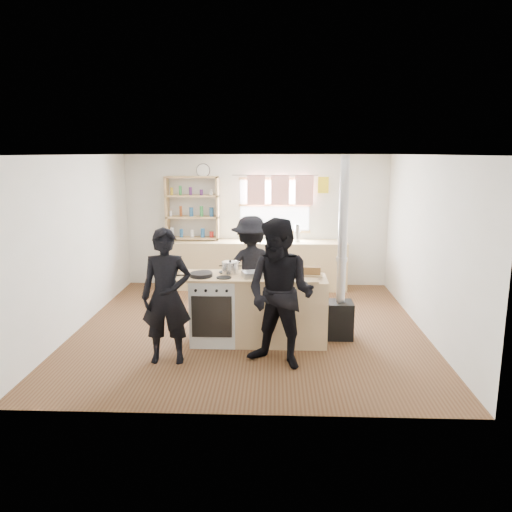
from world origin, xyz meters
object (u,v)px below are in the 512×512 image
(thermos, at_px, (297,233))
(stockpot_stove, at_px, (230,268))
(roast_tray, at_px, (255,274))
(person_near_right, at_px, (280,294))
(flue_heater, at_px, (341,293))
(person_near_left, at_px, (166,296))
(cooking_island, at_px, (258,309))
(skillet_greens, at_px, (201,274))
(bread_board, at_px, (312,272))
(person_far, at_px, (251,269))
(stockpot_counter, at_px, (283,268))

(thermos, height_order, stockpot_stove, thermos)
(roast_tray, relative_size, person_near_right, 0.21)
(flue_heater, relative_size, person_near_left, 1.51)
(cooking_island, distance_m, skillet_greens, 0.90)
(skillet_greens, relative_size, stockpot_stove, 1.49)
(cooking_island, height_order, flue_heater, flue_heater)
(stockpot_stove, xyz_separation_m, person_near_left, (-0.71, -0.78, -0.18))
(bread_board, relative_size, person_near_left, 0.18)
(cooking_island, height_order, person_far, person_far)
(bread_board, xyz_separation_m, person_near_right, (-0.43, -0.77, -0.09))
(flue_heater, height_order, person_far, flue_heater)
(flue_heater, bearing_deg, cooking_island, -169.78)
(skillet_greens, bearing_deg, cooking_island, 6.80)
(thermos, height_order, person_far, person_far)
(flue_heater, relative_size, person_near_right, 1.40)
(stockpot_counter, bearing_deg, stockpot_stove, 174.22)
(cooking_island, bearing_deg, skillet_greens, -173.20)
(stockpot_stove, height_order, person_far, person_far)
(flue_heater, bearing_deg, stockpot_counter, -167.07)
(stockpot_stove, xyz_separation_m, flue_heater, (1.50, 0.11, -0.37))
(stockpot_stove, bearing_deg, person_near_left, -132.27)
(person_near_left, bearing_deg, thermos, 60.78)
(flue_heater, xyz_separation_m, person_far, (-1.27, 0.74, 0.16))
(thermos, relative_size, stockpot_stove, 1.33)
(cooking_island, xyz_separation_m, roast_tray, (-0.04, -0.07, 0.50))
(person_near_left, bearing_deg, skillet_greens, 57.81)
(skillet_greens, xyz_separation_m, person_near_right, (1.04, -0.67, -0.06))
(skillet_greens, xyz_separation_m, stockpot_stove, (0.37, 0.18, 0.05))
(stockpot_counter, bearing_deg, flue_heater, 12.93)
(person_near_right, xyz_separation_m, person_far, (-0.43, 1.69, -0.09))
(thermos, distance_m, bread_board, 2.75)
(flue_heater, distance_m, person_far, 1.47)
(stockpot_stove, relative_size, person_near_right, 0.13)
(thermos, xyz_separation_m, person_near_right, (-0.35, -3.53, -0.16))
(bread_board, height_order, flue_heater, flue_heater)
(bread_board, distance_m, person_near_right, 0.89)
(cooking_island, relative_size, person_far, 1.23)
(stockpot_counter, height_order, bread_board, stockpot_counter)
(thermos, bearing_deg, cooking_island, -102.84)
(roast_tray, bearing_deg, person_far, 95.86)
(roast_tray, bearing_deg, flue_heater, 13.38)
(cooking_island, distance_m, flue_heater, 1.15)
(cooking_island, bearing_deg, person_near_left, -147.78)
(thermos, height_order, stockpot_counter, thermos)
(skillet_greens, relative_size, person_far, 0.21)
(roast_tray, bearing_deg, person_near_left, -149.73)
(cooking_island, relative_size, stockpot_counter, 6.49)
(cooking_island, bearing_deg, thermos, 77.16)
(stockpot_stove, height_order, stockpot_counter, stockpot_counter)
(flue_heater, distance_m, person_near_left, 2.39)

